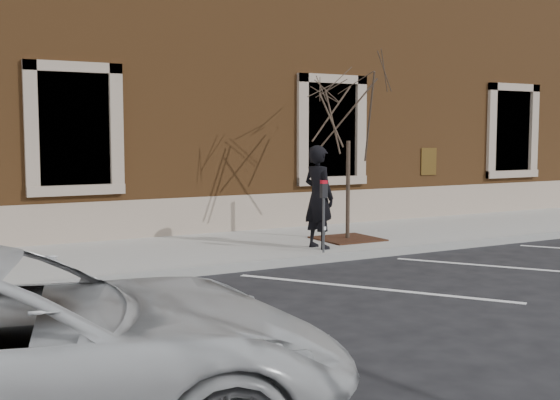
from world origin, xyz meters
TOP-DOWN VIEW (x-y plane):
  - ground at (0.00, 0.00)m, footprint 120.00×120.00m
  - sidewalk_near at (0.00, 1.75)m, footprint 40.00×3.50m
  - curb_near at (0.00, -0.05)m, footprint 40.00×0.12m
  - parking_stripes at (0.00, -2.20)m, footprint 28.00×4.40m
  - building_civic at (0.00, 7.74)m, footprint 40.00×8.62m
  - man at (0.83, 0.59)m, footprint 0.58×0.78m
  - parking_meter at (0.64, 0.12)m, footprint 0.12×0.09m
  - tree_grate at (1.94, 1.24)m, footprint 1.19×1.19m
  - sapling at (1.94, 1.24)m, footprint 2.20×2.20m

SIDE VIEW (x-z plane):
  - ground at x=0.00m, z-range 0.00..0.00m
  - parking_stripes at x=0.00m, z-range 0.00..0.01m
  - sidewalk_near at x=0.00m, z-range 0.00..0.15m
  - curb_near at x=0.00m, z-range 0.00..0.15m
  - tree_grate at x=1.94m, z-range 0.15..0.18m
  - parking_meter at x=0.64m, z-range 0.41..1.72m
  - man at x=0.83m, z-range 0.15..2.09m
  - sapling at x=1.94m, z-range 0.88..4.54m
  - building_civic at x=0.00m, z-range 0.00..8.00m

